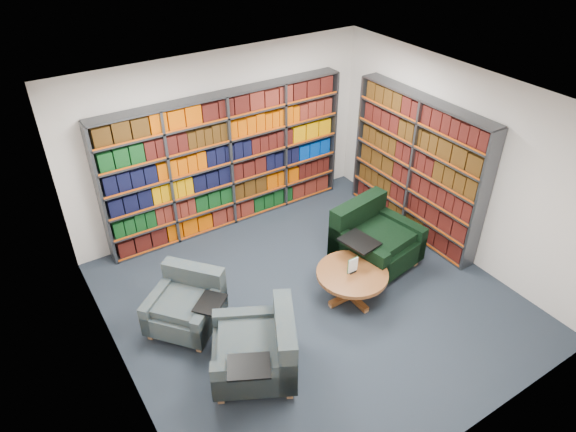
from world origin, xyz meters
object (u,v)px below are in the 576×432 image
chair_teal_left (188,304)px  coffee_table (352,277)px  chair_teal_front (261,351)px  chair_green_right (371,240)px

chair_teal_left → coffee_table: 2.18m
chair_teal_front → chair_green_right: bearing=20.8°
coffee_table → chair_green_right: bearing=32.8°
chair_green_right → coffee_table: (-0.76, -0.49, -0.01)m
chair_teal_left → chair_teal_front: (0.38, -1.20, 0.04)m
chair_green_right → coffee_table: chair_green_right is taller
chair_teal_left → chair_green_right: chair_green_right is taller
chair_green_right → chair_teal_front: chair_green_right is taller
chair_green_right → chair_teal_left: bearing=174.1°
chair_teal_left → chair_teal_front: 1.26m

